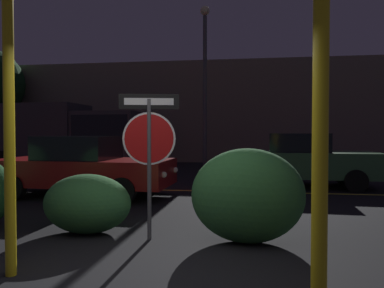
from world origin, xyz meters
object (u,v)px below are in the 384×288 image
Objects in this scene: street_lamp at (205,73)px; hedge_bush_2 at (87,204)px; yellow_pole_right at (320,139)px; passing_car_2 at (82,167)px; passing_car_3 at (301,160)px; stop_sign at (149,138)px; delivery_truck at (65,133)px; yellow_pole_left at (9,114)px; hedge_bush_3 at (247,196)px.

hedge_bush_2 is at bearing -94.76° from street_lamp.
yellow_pole_right reaches higher than passing_car_2.
yellow_pole_right is 0.70× the size of passing_car_3.
yellow_pole_right is (2.04, -1.84, 0.01)m from stop_sign.
passing_car_2 is at bearing 131.47° from yellow_pole_right.
hedge_bush_2 is 11.22m from delivery_truck.
passing_car_2 is at bearing 114.67° from stop_sign.
delivery_truck is (-9.40, 3.98, 0.80)m from passing_car_3.
yellow_pole_left is 0.53× the size of street_lamp.
yellow_pole_right is at bearing -4.18° from passing_car_3.
street_lamp reaches higher than delivery_truck.
delivery_truck reaches higher than passing_car_2.
yellow_pole_left is 0.82× the size of passing_car_3.
passing_car_2 is (-1.45, 4.96, -1.03)m from yellow_pole_left.
passing_car_2 is 7.66m from delivery_truck.
delivery_truck is 6.61m from street_lamp.
yellow_pole_right is at bearing -4.99° from yellow_pole_left.
yellow_pole_left is 2.19m from hedge_bush_2.
yellow_pole_right is 0.43× the size of delivery_truck.
yellow_pole_left is 3.20m from yellow_pole_right.
stop_sign is 1.63m from hedge_bush_3.
yellow_pole_right is 1.87× the size of hedge_bush_3.
stop_sign is at bearing 138.04° from yellow_pole_right.
yellow_pole_right reaches higher than passing_car_3.
hedge_bush_3 is at bearing -10.80° from stop_sign.
yellow_pole_right is (3.18, -0.28, -0.26)m from yellow_pole_left.
stop_sign is at bearing 34.70° from delivery_truck.
stop_sign is 2.74m from yellow_pole_right.
hedge_bush_2 is (-3.09, 2.04, -1.04)m from yellow_pole_right.
hedge_bush_3 is (-0.63, 1.88, -0.83)m from yellow_pole_right.
street_lamp is at bearing 85.24° from hedge_bush_2.
hedge_bush_3 is (2.55, 1.60, -1.09)m from yellow_pole_left.
yellow_pole_left is 12.70m from delivery_truck.
yellow_pole_left is 2.20× the size of hedge_bush_3.
street_lamp is at bearing 99.92° from hedge_bush_3.
street_lamp reaches higher than yellow_pole_right.
passing_car_3 is at bearing 117.37° from passing_car_2.
delivery_truck reaches higher than hedge_bush_3.
hedge_bush_3 is 0.37× the size of passing_car_3.
passing_car_2 is (-2.59, 3.41, -0.75)m from stop_sign.
hedge_bush_2 is 0.20× the size of delivery_truck.
passing_car_2 reaches higher than hedge_bush_2.
passing_car_2 is 0.64× the size of delivery_truck.
stop_sign is 6.75m from passing_car_3.
street_lamp is (6.15, -0.37, 2.40)m from delivery_truck.
hedge_bush_2 is 2.47m from hedge_bush_3.
delivery_truck reaches higher than stop_sign.
delivery_truck reaches higher than hedge_bush_2.
hedge_bush_3 is at bearing 40.20° from delivery_truck.
delivery_truck reaches higher than passing_car_3.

